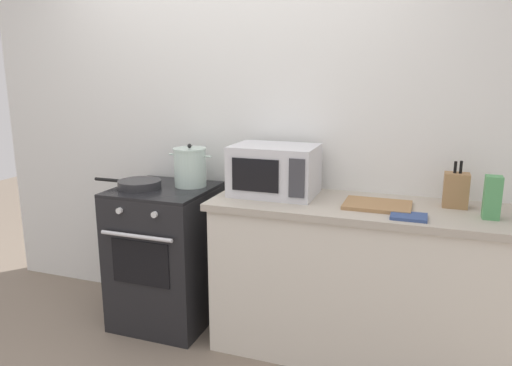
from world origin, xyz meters
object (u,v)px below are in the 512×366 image
stock_pot (190,167)px  knife_block (456,190)px  stove (166,255)px  oven_mitt (409,216)px  cutting_board (377,205)px  microwave (275,170)px  pasta_box (492,197)px  frying_pan (139,184)px

stock_pot → knife_block: 1.60m
stove → knife_block: bearing=4.6°
stove → oven_mitt: 1.59m
cutting_board → knife_block: size_ratio=1.39×
microwave → stove: bearing=-173.8°
stock_pot → cutting_board: size_ratio=0.82×
stock_pot → oven_mitt: stock_pot is taller
cutting_board → knife_block: knife_block is taller
pasta_box → microwave: bearing=174.8°
microwave → knife_block: 1.02m
stove → pasta_box: pasta_box is taller
stock_pot → oven_mitt: 1.40m
knife_block → oven_mitt: bearing=-127.1°
stove → knife_block: 1.84m
stove → knife_block: (1.74, 0.14, 0.56)m
knife_block → frying_pan: bearing=-174.1°
cutting_board → pasta_box: 0.57m
knife_block → oven_mitt: size_ratio=1.44×
stock_pot → cutting_board: 1.21m
stock_pot → oven_mitt: bearing=-10.9°
microwave → cutting_board: (0.62, -0.08, -0.14)m
frying_pan → microwave: size_ratio=0.95×
cutting_board → pasta_box: (0.56, -0.03, 0.10)m
frying_pan → microwave: (0.87, 0.13, 0.12)m
cutting_board → knife_block: 0.43m
cutting_board → pasta_box: bearing=-3.1°
knife_block → pasta_box: knife_block is taller
stove → stock_pot: stock_pot is taller
stock_pot → frying_pan: (-0.29, -0.16, -0.10)m
pasta_box → oven_mitt: size_ratio=1.22×
stock_pot → knife_block: size_ratio=1.14×
microwave → oven_mitt: size_ratio=2.78×
stock_pot → cutting_board: stock_pot is taller
stove → oven_mitt: size_ratio=5.11×
stock_pot → oven_mitt: size_ratio=1.64×
stock_pot → microwave: size_ratio=0.59×
cutting_board → knife_block: (0.40, 0.14, 0.09)m
stove → stock_pot: bearing=36.2°
frying_pan → oven_mitt: frying_pan is taller
microwave → pasta_box: size_ratio=2.27×
stove → microwave: size_ratio=1.84×
stock_pot → oven_mitt: (1.37, -0.26, -0.12)m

